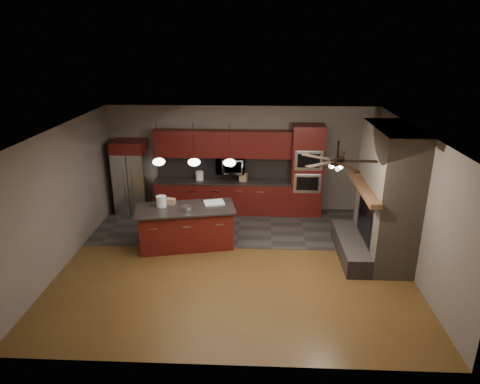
# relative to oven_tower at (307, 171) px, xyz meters

# --- Properties ---
(ground) EXTENTS (7.00, 7.00, 0.00)m
(ground) POSITION_rel_oven_tower_xyz_m (-1.70, -2.69, -1.19)
(ground) COLOR brown
(ground) RESTS_ON ground
(ceiling) EXTENTS (7.00, 6.00, 0.02)m
(ceiling) POSITION_rel_oven_tower_xyz_m (-1.70, -2.69, 1.61)
(ceiling) COLOR white
(ceiling) RESTS_ON back_wall
(back_wall) EXTENTS (7.00, 0.02, 2.80)m
(back_wall) POSITION_rel_oven_tower_xyz_m (-1.70, 0.31, 0.21)
(back_wall) COLOR #6F6659
(back_wall) RESTS_ON ground
(right_wall) EXTENTS (0.02, 6.00, 2.80)m
(right_wall) POSITION_rel_oven_tower_xyz_m (1.80, -2.69, 0.21)
(right_wall) COLOR #6F6659
(right_wall) RESTS_ON ground
(left_wall) EXTENTS (0.02, 6.00, 2.80)m
(left_wall) POSITION_rel_oven_tower_xyz_m (-5.20, -2.69, 0.21)
(left_wall) COLOR #6F6659
(left_wall) RESTS_ON ground
(slate_tile_patch) EXTENTS (7.00, 2.40, 0.01)m
(slate_tile_patch) POSITION_rel_oven_tower_xyz_m (-1.70, -0.89, -1.19)
(slate_tile_patch) COLOR #363330
(slate_tile_patch) RESTS_ON ground
(fireplace_column) EXTENTS (1.30, 2.10, 2.80)m
(fireplace_column) POSITION_rel_oven_tower_xyz_m (1.34, -2.29, 0.11)
(fireplace_column) COLOR #746653
(fireplace_column) RESTS_ON ground
(back_cabinetry) EXTENTS (3.59, 0.64, 2.20)m
(back_cabinetry) POSITION_rel_oven_tower_xyz_m (-2.18, 0.05, -0.30)
(back_cabinetry) COLOR #571010
(back_cabinetry) RESTS_ON ground
(oven_tower) EXTENTS (0.80, 0.63, 2.38)m
(oven_tower) POSITION_rel_oven_tower_xyz_m (0.00, 0.00, 0.00)
(oven_tower) COLOR #571010
(oven_tower) RESTS_ON ground
(microwave) EXTENTS (0.73, 0.41, 0.50)m
(microwave) POSITION_rel_oven_tower_xyz_m (-1.98, 0.06, 0.11)
(microwave) COLOR silver
(microwave) RESTS_ON back_cabinetry
(refrigerator) EXTENTS (0.83, 0.75, 1.96)m
(refrigerator) POSITION_rel_oven_tower_xyz_m (-4.57, -0.07, -0.21)
(refrigerator) COLOR silver
(refrigerator) RESTS_ON ground
(kitchen_island) EXTENTS (2.31, 1.40, 0.92)m
(kitchen_island) POSITION_rel_oven_tower_xyz_m (-2.84, -1.99, -0.73)
(kitchen_island) COLOR #571010
(kitchen_island) RESTS_ON ground
(white_bucket) EXTENTS (0.23, 0.23, 0.24)m
(white_bucket) POSITION_rel_oven_tower_xyz_m (-3.37, -1.94, -0.15)
(white_bucket) COLOR silver
(white_bucket) RESTS_ON kitchen_island
(paint_can) EXTENTS (0.21, 0.21, 0.13)m
(paint_can) POSITION_rel_oven_tower_xyz_m (-2.76, -2.20, -0.21)
(paint_can) COLOR #B0AFB4
(paint_can) RESTS_ON kitchen_island
(paint_tray) EXTENTS (0.50, 0.41, 0.04)m
(paint_tray) POSITION_rel_oven_tower_xyz_m (-2.23, -1.71, -0.25)
(paint_tray) COLOR white
(paint_tray) RESTS_ON kitchen_island
(cardboard_box) EXTENTS (0.23, 0.19, 0.13)m
(cardboard_box) POSITION_rel_oven_tower_xyz_m (-3.20, -1.79, -0.21)
(cardboard_box) COLOR #9C6C50
(cardboard_box) RESTS_ON kitchen_island
(counter_bucket) EXTENTS (0.21, 0.21, 0.23)m
(counter_bucket) POSITION_rel_oven_tower_xyz_m (-2.79, 0.01, -0.18)
(counter_bucket) COLOR white
(counter_bucket) RESTS_ON back_cabinetry
(counter_box) EXTENTS (0.22, 0.19, 0.21)m
(counter_box) POSITION_rel_oven_tower_xyz_m (-1.63, -0.04, -0.19)
(counter_box) COLOR #A48254
(counter_box) RESTS_ON back_cabinetry
(pendant_left) EXTENTS (0.26, 0.26, 0.92)m
(pendant_left) POSITION_rel_oven_tower_xyz_m (-3.35, -1.99, 0.77)
(pendant_left) COLOR black
(pendant_left) RESTS_ON ceiling
(pendant_center) EXTENTS (0.26, 0.26, 0.92)m
(pendant_center) POSITION_rel_oven_tower_xyz_m (-2.60, -1.99, 0.77)
(pendant_center) COLOR black
(pendant_center) RESTS_ON ceiling
(pendant_right) EXTENTS (0.26, 0.26, 0.92)m
(pendant_right) POSITION_rel_oven_tower_xyz_m (-1.85, -1.99, 0.77)
(pendant_right) COLOR black
(pendant_right) RESTS_ON ceiling
(ceiling_fan) EXTENTS (1.27, 1.33, 0.41)m
(ceiling_fan) POSITION_rel_oven_tower_xyz_m (0.10, -3.49, 1.27)
(ceiling_fan) COLOR black
(ceiling_fan) RESTS_ON ceiling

